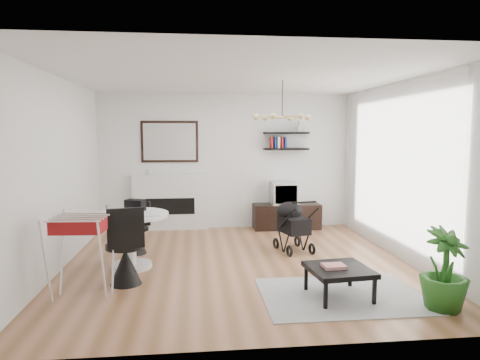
{
  "coord_description": "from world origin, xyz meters",
  "views": [
    {
      "loc": [
        -0.63,
        -6.07,
        1.9
      ],
      "look_at": [
        0.07,
        0.4,
        1.2
      ],
      "focal_mm": 32.0,
      "sensor_mm": 36.0,
      "label": 1
    }
  ],
  "objects": [
    {
      "name": "floor",
      "position": [
        0.0,
        0.0,
        0.0
      ],
      "size": [
        5.0,
        5.0,
        0.0
      ],
      "primitive_type": "plane",
      "color": "brown",
      "rests_on": "ground"
    },
    {
      "name": "ceiling",
      "position": [
        0.0,
        0.0,
        2.7
      ],
      "size": [
        5.0,
        5.0,
        0.0
      ],
      "primitive_type": "plane",
      "color": "white",
      "rests_on": "wall_back"
    },
    {
      "name": "wall_back",
      "position": [
        0.0,
        2.5,
        1.35
      ],
      "size": [
        5.0,
        0.0,
        5.0
      ],
      "primitive_type": "plane",
      "rotation": [
        1.57,
        0.0,
        0.0
      ],
      "color": "white",
      "rests_on": "floor"
    },
    {
      "name": "wall_left",
      "position": [
        -2.5,
        0.0,
        1.35
      ],
      "size": [
        0.0,
        5.0,
        5.0
      ],
      "primitive_type": "plane",
      "rotation": [
        1.57,
        0.0,
        1.57
      ],
      "color": "white",
      "rests_on": "floor"
    },
    {
      "name": "wall_right",
      "position": [
        2.5,
        0.0,
        1.35
      ],
      "size": [
        0.0,
        5.0,
        5.0
      ],
      "primitive_type": "plane",
      "rotation": [
        1.57,
        0.0,
        -1.57
      ],
      "color": "white",
      "rests_on": "floor"
    },
    {
      "name": "sheer_curtain",
      "position": [
        2.4,
        0.2,
        1.35
      ],
      "size": [
        0.04,
        3.6,
        2.6
      ],
      "primitive_type": "cube",
      "color": "white",
      "rests_on": "wall_right"
    },
    {
      "name": "fireplace",
      "position": [
        -1.1,
        2.42,
        0.69
      ],
      "size": [
        1.5,
        0.17,
        2.16
      ],
      "color": "white",
      "rests_on": "floor"
    },
    {
      "name": "shelf_lower",
      "position": [
        1.22,
        2.37,
        1.6
      ],
      "size": [
        0.9,
        0.25,
        0.04
      ],
      "primitive_type": "cube",
      "color": "black",
      "rests_on": "wall_back"
    },
    {
      "name": "shelf_upper",
      "position": [
        1.22,
        2.37,
        1.92
      ],
      "size": [
        0.9,
        0.25,
        0.04
      ],
      "primitive_type": "cube",
      "color": "black",
      "rests_on": "wall_back"
    },
    {
      "name": "pendant_lamp",
      "position": [
        0.7,
        0.3,
        2.15
      ],
      "size": [
        0.9,
        0.9,
        0.1
      ],
      "primitive_type": null,
      "color": "tan",
      "rests_on": "ceiling"
    },
    {
      "name": "tv_console",
      "position": [
        1.22,
        2.26,
        0.25
      ],
      "size": [
        1.34,
        0.47,
        0.5
      ],
      "primitive_type": "cube",
      "color": "black",
      "rests_on": "floor"
    },
    {
      "name": "crt_tv",
      "position": [
        1.16,
        2.25,
        0.72
      ],
      "size": [
        0.51,
        0.45,
        0.45
      ],
      "color": "silver",
      "rests_on": "tv_console"
    },
    {
      "name": "dining_table",
      "position": [
        -1.53,
        -0.01,
        0.52
      ],
      "size": [
        1.07,
        1.07,
        0.78
      ],
      "color": "white",
      "rests_on": "floor"
    },
    {
      "name": "laptop",
      "position": [
        -1.64,
        -0.09,
        0.8
      ],
      "size": [
        0.36,
        0.28,
        0.02
      ],
      "primitive_type": "imported",
      "rotation": [
        0.0,
        0.0,
        0.28
      ],
      "color": "black",
      "rests_on": "dining_table"
    },
    {
      "name": "black_bag",
      "position": [
        -1.49,
        0.21,
        0.87
      ],
      "size": [
        0.31,
        0.25,
        0.16
      ],
      "primitive_type": "cube",
      "rotation": [
        0.0,
        0.0,
        -0.38
      ],
      "color": "black",
      "rests_on": "dining_table"
    },
    {
      "name": "newspaper",
      "position": [
        -1.31,
        -0.17,
        0.79
      ],
      "size": [
        0.41,
        0.37,
        0.01
      ],
      "primitive_type": "cube",
      "rotation": [
        0.0,
        0.0,
        0.31
      ],
      "color": "silver",
      "rests_on": "dining_table"
    },
    {
      "name": "drinking_glass",
      "position": [
        -1.86,
        0.13,
        0.84
      ],
      "size": [
        0.06,
        0.06,
        0.1
      ],
      "primitive_type": "cylinder",
      "color": "white",
      "rests_on": "dining_table"
    },
    {
      "name": "chair_far",
      "position": [
        -1.55,
        0.74,
        0.26
      ],
      "size": [
        0.41,
        0.42,
        0.82
      ],
      "rotation": [
        0.0,
        0.0,
        -0.21
      ],
      "color": "black",
      "rests_on": "floor"
    },
    {
      "name": "chair_near",
      "position": [
        -1.5,
        -0.71,
        0.32
      ],
      "size": [
        0.51,
        0.53,
        1.02
      ],
      "rotation": [
        0.0,
        0.0,
        3.36
      ],
      "color": "black",
      "rests_on": "floor"
    },
    {
      "name": "drying_rack",
      "position": [
        -1.93,
        -1.12,
        0.51
      ],
      "size": [
        0.69,
        0.65,
        0.98
      ],
      "rotation": [
        0.0,
        0.0,
        -0.07
      ],
      "color": "white",
      "rests_on": "floor"
    },
    {
      "name": "stroller",
      "position": [
        0.96,
        0.65,
        0.38
      ],
      "size": [
        0.59,
        0.78,
        0.88
      ],
      "rotation": [
        0.0,
        0.0,
        0.24
      ],
      "color": "black",
      "rests_on": "floor"
    },
    {
      "name": "rug",
      "position": [
        1.08,
        -1.37,
        0.01
      ],
      "size": [
        1.87,
        1.35,
        0.01
      ],
      "primitive_type": "cube",
      "color": "#979797",
      "rests_on": "floor"
    },
    {
      "name": "coffee_table",
      "position": [
        1.03,
        -1.42,
        0.32
      ],
      "size": [
        0.75,
        0.75,
        0.35
      ],
      "rotation": [
        0.0,
        0.0,
        0.11
      ],
      "color": "black",
      "rests_on": "rug"
    },
    {
      "name": "magazines",
      "position": [
        0.97,
        -1.42,
        0.38
      ],
      "size": [
        0.26,
        0.21,
        0.04
      ],
      "primitive_type": "cube",
      "rotation": [
        0.0,
        0.0,
        0.05
      ],
      "color": "red",
      "rests_on": "coffee_table"
    },
    {
      "name": "potted_plant",
      "position": [
        2.04,
        -1.87,
        0.45
      ],
      "size": [
        0.65,
        0.65,
        0.9
      ],
      "primitive_type": "imported",
      "rotation": [
        0.0,
        0.0,
        0.37
      ],
      "color": "#245E1B",
      "rests_on": "floor"
    }
  ]
}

